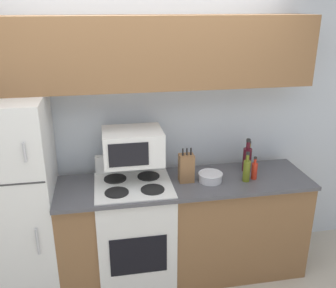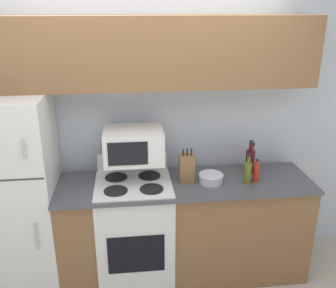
{
  "view_description": "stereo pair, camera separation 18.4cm",
  "coord_description": "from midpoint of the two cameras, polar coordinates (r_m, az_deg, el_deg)",
  "views": [
    {
      "loc": [
        -0.32,
        -2.49,
        2.34
      ],
      "look_at": [
        0.17,
        0.26,
        1.29
      ],
      "focal_mm": 40.0,
      "sensor_mm": 36.0,
      "label": 1
    },
    {
      "loc": [
        -0.14,
        -2.52,
        2.34
      ],
      "look_at": [
        0.17,
        0.26,
        1.29
      ],
      "focal_mm": 40.0,
      "sensor_mm": 36.0,
      "label": 2
    }
  ],
  "objects": [
    {
      "name": "lower_cabinets",
      "position": [
        3.41,
        4.11,
        -12.73
      ],
      "size": [
        2.14,
        0.61,
        0.94
      ],
      "color": "brown",
      "rests_on": "ground_plane"
    },
    {
      "name": "bottle_wine_red",
      "position": [
        3.36,
        13.91,
        -2.48
      ],
      "size": [
        0.08,
        0.08,
        0.3
      ],
      "color": "#470F19",
      "rests_on": "lower_cabinets"
    },
    {
      "name": "bottle_vinegar",
      "position": [
        3.47,
        14.19,
        -2.15
      ],
      "size": [
        0.06,
        0.06,
        0.24
      ],
      "color": "olive",
      "rests_on": "lower_cabinets"
    },
    {
      "name": "refrigerator",
      "position": [
        3.3,
        -20.58,
        -7.59
      ],
      "size": [
        0.65,
        0.67,
        1.7
      ],
      "color": "white",
      "rests_on": "ground_plane"
    },
    {
      "name": "knife_block",
      "position": [
        3.11,
        4.56,
        -3.74
      ],
      "size": [
        0.12,
        0.1,
        0.3
      ],
      "color": "brown",
      "rests_on": "lower_cabinets"
    },
    {
      "name": "wall_back",
      "position": [
        3.36,
        -2.2,
        2.19
      ],
      "size": [
        8.0,
        0.05,
        2.55
      ],
      "color": "silver",
      "rests_on": "ground_plane"
    },
    {
      "name": "upper_cabinets",
      "position": [
        3.01,
        -2.08,
        13.76
      ],
      "size": [
        2.79,
        0.35,
        0.56
      ],
      "color": "brown",
      "rests_on": "refrigerator"
    },
    {
      "name": "bottle_hot_sauce",
      "position": [
        3.24,
        14.88,
        -4.26
      ],
      "size": [
        0.05,
        0.05,
        0.2
      ],
      "color": "red",
      "rests_on": "lower_cabinets"
    },
    {
      "name": "stove",
      "position": [
        3.34,
        -3.44,
        -13.02
      ],
      "size": [
        0.63,
        0.59,
        1.11
      ],
      "color": "white",
      "rests_on": "ground_plane"
    },
    {
      "name": "microwave",
      "position": [
        3.08,
        -3.59,
        -0.21
      ],
      "size": [
        0.48,
        0.37,
        0.27
      ],
      "color": "white",
      "rests_on": "stove"
    },
    {
      "name": "bottle_olive_oil",
      "position": [
        3.17,
        13.71,
        -4.2
      ],
      "size": [
        0.06,
        0.06,
        0.26
      ],
      "color": "#5B6619",
      "rests_on": "lower_cabinets"
    },
    {
      "name": "bowl",
      "position": [
        3.16,
        8.23,
        -5.17
      ],
      "size": [
        0.21,
        0.21,
        0.08
      ],
      "color": "silver",
      "rests_on": "lower_cabinets"
    }
  ]
}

